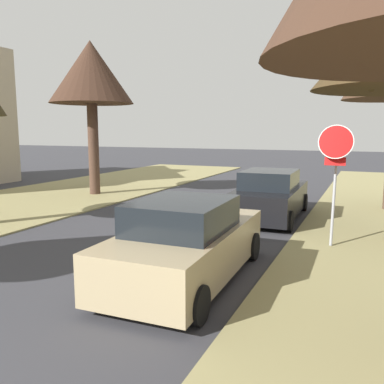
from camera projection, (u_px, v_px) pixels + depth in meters
stop_sign_far at (335, 159)px, 9.63m from camera, size 0.81×0.63×2.93m
street_tree_left_mid_b at (91, 74)px, 17.34m from camera, size 3.59×3.59×6.56m
parked_sedan_tan at (186, 243)px, 7.71m from camera, size 2.02×4.44×1.57m
parked_sedan_black at (270, 196)px, 13.22m from camera, size 2.02×4.44×1.57m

